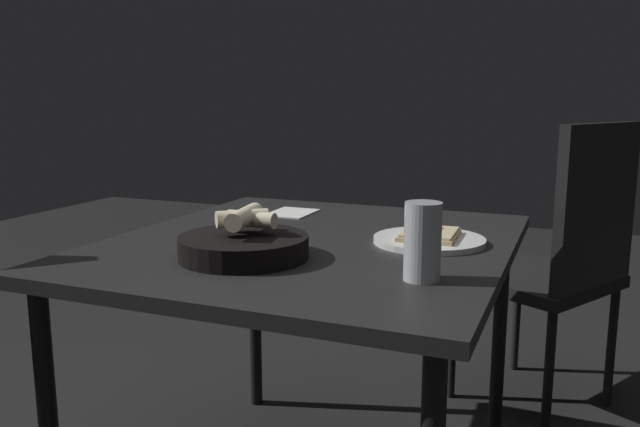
% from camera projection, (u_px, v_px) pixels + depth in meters
% --- Properties ---
extents(dining_table, '(1.04, 0.93, 0.72)m').
position_uv_depth(dining_table, '(311.00, 264.00, 1.56)').
color(dining_table, black).
rests_on(dining_table, ground).
extents(pizza_plate, '(0.26, 0.26, 0.04)m').
position_uv_depth(pizza_plate, '(429.00, 239.00, 1.51)').
color(pizza_plate, white).
rests_on(pizza_plate, dining_table).
extents(bread_basket, '(0.28, 0.28, 0.11)m').
position_uv_depth(bread_basket, '(244.00, 244.00, 1.37)').
color(bread_basket, black).
rests_on(bread_basket, dining_table).
extents(beer_glass, '(0.07, 0.07, 0.15)m').
position_uv_depth(beer_glass, '(423.00, 246.00, 1.20)').
color(beer_glass, silver).
rests_on(beer_glass, dining_table).
extents(napkin, '(0.16, 0.12, 0.00)m').
position_uv_depth(napkin, '(291.00, 213.00, 1.89)').
color(napkin, white).
rests_on(napkin, dining_table).
extents(chair_near, '(0.60, 0.60, 0.98)m').
position_uv_depth(chair_near, '(561.00, 254.00, 2.10)').
color(chair_near, black).
rests_on(chair_near, ground).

